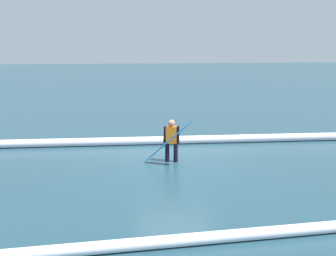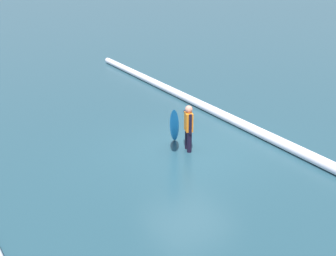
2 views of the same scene
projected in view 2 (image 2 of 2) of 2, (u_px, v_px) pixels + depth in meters
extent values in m
plane|color=#224451|center=(189.00, 152.00, 12.37)|extent=(185.87, 185.87, 0.00)
cylinder|color=black|center=(189.00, 142.00, 12.24)|extent=(0.14, 0.14, 0.62)
cylinder|color=black|center=(187.00, 139.00, 12.50)|extent=(0.14, 0.14, 0.62)
cube|color=orange|center=(189.00, 122.00, 12.17)|extent=(0.39, 0.31, 0.55)
sphere|color=#B7725D|center=(189.00, 109.00, 12.05)|extent=(0.22, 0.22, 0.22)
cylinder|color=black|center=(190.00, 124.00, 11.98)|extent=(0.09, 0.09, 0.58)
cylinder|color=black|center=(187.00, 119.00, 12.37)|extent=(0.09, 0.24, 0.58)
ellipsoid|color=#268CE5|center=(174.00, 126.00, 12.14)|extent=(1.62, 1.18, 1.58)
ellipsoid|color=black|center=(174.00, 126.00, 12.14)|extent=(1.24, 0.85, 1.27)
cylinder|color=white|center=(230.00, 119.00, 14.74)|extent=(24.29, 1.66, 0.31)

